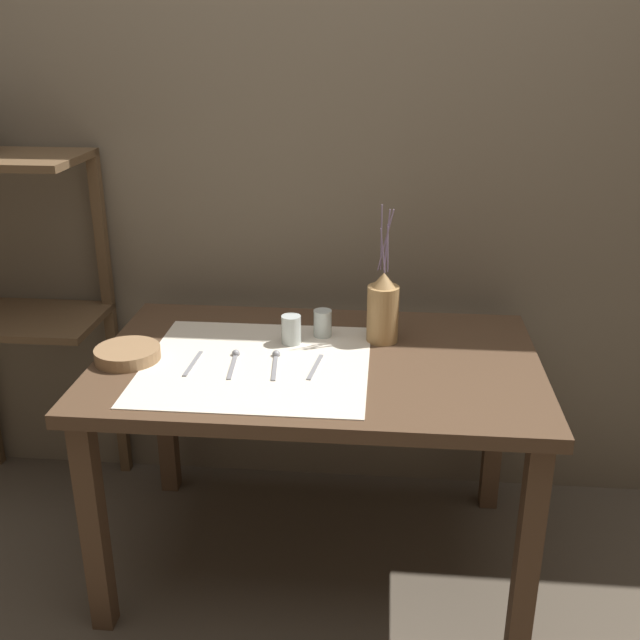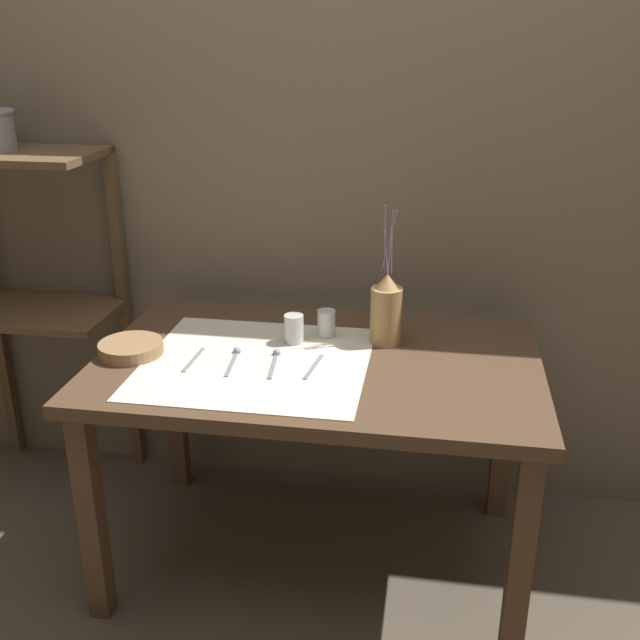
% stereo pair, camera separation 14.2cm
% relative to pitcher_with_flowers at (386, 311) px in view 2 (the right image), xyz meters
% --- Properties ---
extents(ground_plane, '(12.00, 12.00, 0.00)m').
position_rel_pitcher_with_flowers_xyz_m(ground_plane, '(-0.18, -0.15, -0.81)').
color(ground_plane, brown).
extents(stone_wall_back, '(7.00, 0.06, 2.40)m').
position_rel_pitcher_with_flowers_xyz_m(stone_wall_back, '(-0.18, 0.37, 0.39)').
color(stone_wall_back, '#6B5E4C').
rests_on(stone_wall_back, ground_plane).
extents(wooden_table, '(1.28, 0.81, 0.71)m').
position_rel_pitcher_with_flowers_xyz_m(wooden_table, '(-0.18, -0.15, -0.19)').
color(wooden_table, '#4C3523').
rests_on(wooden_table, ground_plane).
extents(wooden_shelf_unit, '(0.55, 0.35, 1.23)m').
position_rel_pitcher_with_flowers_xyz_m(wooden_shelf_unit, '(-1.23, 0.18, 0.05)').
color(wooden_shelf_unit, brown).
rests_on(wooden_shelf_unit, ground_plane).
extents(linen_cloth, '(0.64, 0.60, 0.00)m').
position_rel_pitcher_with_flowers_xyz_m(linen_cloth, '(-0.35, -0.21, -0.10)').
color(linen_cloth, beige).
rests_on(linen_cloth, wooden_table).
extents(pitcher_with_flowers, '(0.10, 0.10, 0.43)m').
position_rel_pitcher_with_flowers_xyz_m(pitcher_with_flowers, '(0.00, 0.00, 0.00)').
color(pitcher_with_flowers, '#A87F4C').
rests_on(pitcher_with_flowers, wooden_table).
extents(wooden_bowl, '(0.19, 0.19, 0.04)m').
position_rel_pitcher_with_flowers_xyz_m(wooden_bowl, '(-0.73, -0.21, -0.08)').
color(wooden_bowl, '#8E6B47').
rests_on(wooden_bowl, wooden_table).
extents(glass_tumbler_near, '(0.06, 0.06, 0.09)m').
position_rel_pitcher_with_flowers_xyz_m(glass_tumbler_near, '(-0.27, -0.05, -0.06)').
color(glass_tumbler_near, '#B7C1BC').
rests_on(glass_tumbler_near, wooden_table).
extents(glass_tumbler_far, '(0.06, 0.06, 0.08)m').
position_rel_pitcher_with_flowers_xyz_m(glass_tumbler_far, '(-0.19, 0.02, -0.06)').
color(glass_tumbler_far, '#B7C1BC').
rests_on(glass_tumbler_far, wooden_table).
extents(fork_outer, '(0.02, 0.17, 0.00)m').
position_rel_pitcher_with_flowers_xyz_m(fork_outer, '(-0.53, -0.23, -0.10)').
color(fork_outer, gray).
rests_on(fork_outer, wooden_table).
extents(spoon_outer, '(0.03, 0.18, 0.02)m').
position_rel_pitcher_with_flowers_xyz_m(spoon_outer, '(-0.42, -0.18, -0.10)').
color(spoon_outer, gray).
rests_on(spoon_outer, wooden_table).
extents(spoon_inner, '(0.03, 0.18, 0.02)m').
position_rel_pitcher_with_flowers_xyz_m(spoon_inner, '(-0.30, -0.18, -0.10)').
color(spoon_inner, gray).
rests_on(spoon_inner, wooden_table).
extents(fork_inner, '(0.03, 0.17, 0.00)m').
position_rel_pitcher_with_flowers_xyz_m(fork_inner, '(-0.18, -0.22, -0.10)').
color(fork_inner, gray).
rests_on(fork_inner, wooden_table).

